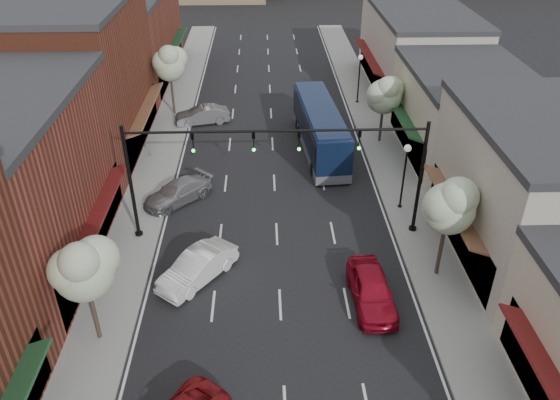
{
  "coord_description": "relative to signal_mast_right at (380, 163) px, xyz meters",
  "views": [
    {
      "loc": [
        -0.67,
        -18.07,
        18.59
      ],
      "look_at": [
        0.2,
        8.22,
        2.2
      ],
      "focal_mm": 35.0,
      "sensor_mm": 36.0,
      "label": 1
    }
  ],
  "objects": [
    {
      "name": "ground",
      "position": [
        -5.62,
        -8.0,
        -4.62
      ],
      "size": [
        160.0,
        160.0,
        0.0
      ],
      "primitive_type": "plane",
      "color": "black",
      "rests_on": "ground"
    },
    {
      "name": "sidewalk_left",
      "position": [
        -14.02,
        10.5,
        -4.55
      ],
      "size": [
        2.8,
        73.0,
        0.15
      ],
      "primitive_type": "cube",
      "color": "gray",
      "rests_on": "ground"
    },
    {
      "name": "sidewalk_right",
      "position": [
        2.78,
        10.5,
        -4.55
      ],
      "size": [
        2.8,
        73.0,
        0.15
      ],
      "primitive_type": "cube",
      "color": "gray",
      "rests_on": "ground"
    },
    {
      "name": "curb_left",
      "position": [
        -12.62,
        10.5,
        -4.55
      ],
      "size": [
        0.25,
        73.0,
        0.17
      ],
      "primitive_type": "cube",
      "color": "gray",
      "rests_on": "ground"
    },
    {
      "name": "curb_right",
      "position": [
        1.38,
        10.5,
        -4.55
      ],
      "size": [
        0.25,
        73.0,
        0.17
      ],
      "primitive_type": "cube",
      "color": "gray",
      "rests_on": "ground"
    },
    {
      "name": "bldg_left_midfar",
      "position": [
        -19.86,
        12.0,
        0.78
      ],
      "size": [
        10.14,
        14.1,
        10.9
      ],
      "color": "brown",
      "rests_on": "ground"
    },
    {
      "name": "bldg_left_far",
      "position": [
        -19.84,
        28.0,
        -0.46
      ],
      "size": [
        10.14,
        18.1,
        8.4
      ],
      "color": "brown",
      "rests_on": "ground"
    },
    {
      "name": "bldg_right_midnear",
      "position": [
        8.1,
        -2.0,
        -0.72
      ],
      "size": [
        9.14,
        12.1,
        7.9
      ],
      "color": "#B8AC9D",
      "rests_on": "ground"
    },
    {
      "name": "bldg_right_midfar",
      "position": [
        8.08,
        10.0,
        -1.46
      ],
      "size": [
        9.14,
        12.1,
        6.4
      ],
      "color": "#C3B79B",
      "rests_on": "ground"
    },
    {
      "name": "bldg_right_far",
      "position": [
        8.09,
        24.0,
        -0.96
      ],
      "size": [
        9.14,
        16.1,
        7.4
      ],
      "color": "#B8AC9D",
      "rests_on": "ground"
    },
    {
      "name": "signal_mast_right",
      "position": [
        0.0,
        0.0,
        0.0
      ],
      "size": [
        8.22,
        0.46,
        7.0
      ],
      "color": "black",
      "rests_on": "ground"
    },
    {
      "name": "signal_mast_left",
      "position": [
        -11.24,
        0.0,
        0.0
      ],
      "size": [
        8.22,
        0.46,
        7.0
      ],
      "color": "black",
      "rests_on": "ground"
    },
    {
      "name": "tree_right_near",
      "position": [
        2.73,
        -4.05,
        -0.17
      ],
      "size": [
        2.85,
        2.65,
        5.95
      ],
      "color": "#47382B",
      "rests_on": "ground"
    },
    {
      "name": "tree_right_far",
      "position": [
        2.73,
        11.95,
        -0.63
      ],
      "size": [
        2.85,
        2.65,
        5.43
      ],
      "color": "#47382B",
      "rests_on": "ground"
    },
    {
      "name": "tree_left_near",
      "position": [
        -13.87,
        -8.05,
        -0.4
      ],
      "size": [
        2.85,
        2.65,
        5.69
      ],
      "color": "#47382B",
      "rests_on": "ground"
    },
    {
      "name": "tree_left_far",
      "position": [
        -13.87,
        17.95,
        -0.02
      ],
      "size": [
        2.85,
        2.65,
        6.13
      ],
      "color": "#47382B",
      "rests_on": "ground"
    },
    {
      "name": "lamp_post_near",
      "position": [
        2.18,
        2.5,
        -1.62
      ],
      "size": [
        0.44,
        0.44,
        4.44
      ],
      "color": "black",
      "rests_on": "ground"
    },
    {
      "name": "lamp_post_far",
      "position": [
        2.18,
        20.0,
        -1.62
      ],
      "size": [
        0.44,
        0.44,
        4.44
      ],
      "color": "black",
      "rests_on": "ground"
    },
    {
      "name": "coach_bus",
      "position": [
        -2.12,
        10.87,
        -2.82
      ],
      "size": [
        3.35,
        11.42,
        3.45
      ],
      "rotation": [
        0.0,
        0.0,
        0.08
      ],
      "color": "#0D1936",
      "rests_on": "ground"
    },
    {
      "name": "red_hatchback",
      "position": [
        -1.15,
        -5.98,
        -3.81
      ],
      "size": [
        2.13,
        4.86,
        1.63
      ],
      "primitive_type": "imported",
      "rotation": [
        0.0,
        0.0,
        0.04
      ],
      "color": "maroon",
      "rests_on": "ground"
    },
    {
      "name": "parked_car_b",
      "position": [
        -9.82,
        -3.92,
        -3.84
      ],
      "size": [
        4.2,
        4.74,
        1.56
      ],
      "primitive_type": "imported",
      "rotation": [
        0.0,
        0.0,
        -0.66
      ],
      "color": "white",
      "rests_on": "ground"
    },
    {
      "name": "parked_car_c",
      "position": [
        -11.82,
        3.81,
        -3.94
      ],
      "size": [
        4.71,
        4.65,
        1.37
      ],
      "primitive_type": "imported",
      "rotation": [
        0.0,
        0.0,
        -0.8
      ],
      "color": "#939398",
      "rests_on": "ground"
    },
    {
      "name": "parked_car_e",
      "position": [
        -11.34,
        16.08,
        -3.9
      ],
      "size": [
        4.63,
        2.51,
        1.45
      ],
      "primitive_type": "imported",
      "rotation": [
        0.0,
        0.0,
        -1.34
      ],
      "color": "gray",
      "rests_on": "ground"
    }
  ]
}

